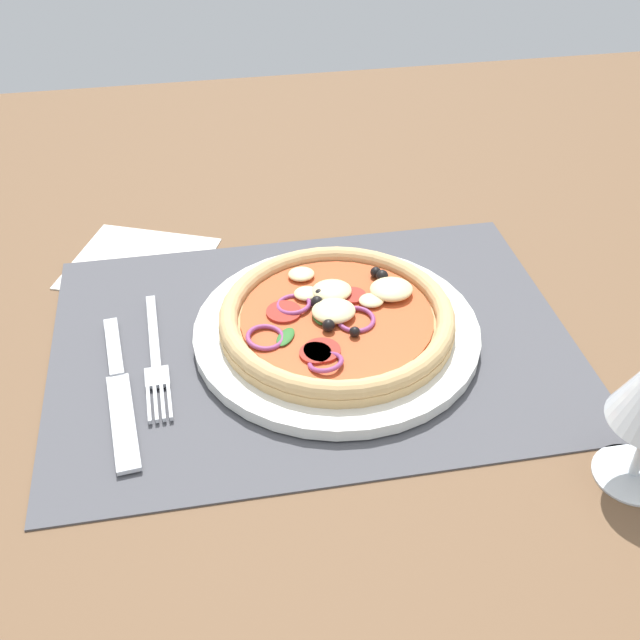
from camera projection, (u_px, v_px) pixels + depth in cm
name	position (u px, v px, depth cm)	size (l,w,h in cm)	color
ground_plane	(313.00, 351.00, 75.09)	(190.00, 140.00, 2.40)	brown
placemat	(313.00, 340.00, 74.22)	(49.93, 35.85, 0.40)	#4C4C51
plate	(336.00, 329.00, 74.36)	(27.62, 27.62, 1.22)	silver
pizza	(336.00, 314.00, 73.32)	(22.54, 22.54, 2.58)	tan
fork	(156.00, 361.00, 71.26)	(2.44, 18.05, 0.44)	silver
knife	(119.00, 390.00, 68.12)	(3.76, 20.06, 0.62)	silver
napkin	(140.00, 262.00, 84.79)	(14.72, 13.25, 0.36)	silver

